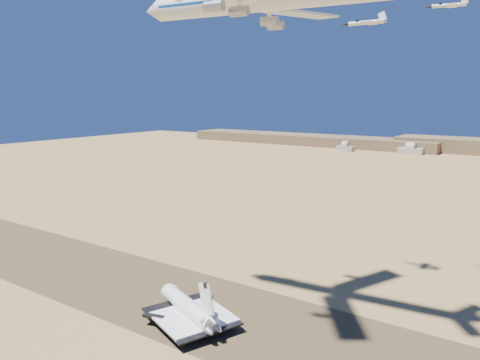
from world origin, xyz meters
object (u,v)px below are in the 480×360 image
Objects in this scene: crew_b at (197,340)px; carrier_747 at (254,0)px; chase_jet_e at (365,22)px; shuttle at (188,308)px; chase_jet_f at (448,5)px; crew_c at (187,341)px; crew_a at (187,340)px.

carrier_747 is at bearing -62.80° from crew_b.
carrier_747 reaches higher than chase_jet_e.
shuttle is 115.50m from chase_jet_e.
carrier_747 is 5.31× the size of chase_jet_e.
chase_jet_f reaches higher than crew_b.
carrier_747 is at bearing -50.96° from crew_c.
crew_c is at bearing -108.73° from chase_jet_e.
chase_jet_e reaches higher than crew_c.
chase_jet_e is at bearing 83.28° from shuttle.
crew_c is 0.10× the size of chase_jet_e.
carrier_747 is 101.01m from crew_b.
crew_c is 0.12× the size of chase_jet_f.
carrier_747 is 6.31× the size of chase_jet_f.
crew_b is at bearing -32.90° from crew_a.
crew_a is 1.06× the size of crew_b.
shuttle is 13.21m from crew_a.
chase_jet_f is at bearing -61.98° from crew_c.
chase_jet_e is at bearing -50.73° from crew_c.
crew_b is at bearing -130.52° from chase_jet_f.
chase_jet_e is (24.71, 70.12, 96.81)m from crew_a.
chase_jet_e reaches higher than crew_a.
crew_a is at bearing -17.20° from crew_c.
crew_b is (2.24, 1.77, -0.05)m from crew_a.
shuttle is 22.21× the size of crew_c.
carrier_747 is 50.12m from chase_jet_e.
shuttle is at bearing -147.08° from carrier_747.
carrier_747 is 101.62m from crew_c.
crew_c is (8.14, -10.17, -3.97)m from shuttle.
chase_jet_e is (22.47, 68.34, 96.85)m from crew_b.
chase_jet_e reaches higher than shuttle.
chase_jet_f is at bearing -76.70° from crew_b.
chase_jet_f is at bearing 50.09° from carrier_747.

